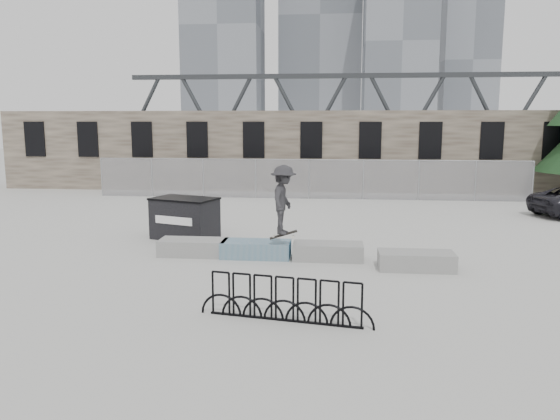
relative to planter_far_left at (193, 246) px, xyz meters
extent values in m
plane|color=#ACACA7|center=(2.82, -0.23, -0.26)|extent=(120.00, 120.00, 0.00)
cube|color=brown|center=(2.82, 16.02, 1.99)|extent=(36.00, 2.50, 4.50)
cube|color=black|center=(-13.18, 14.75, 2.64)|extent=(1.20, 0.12, 2.00)
cube|color=black|center=(-9.98, 14.75, 2.64)|extent=(1.20, 0.12, 2.00)
cube|color=black|center=(-6.78, 14.75, 2.64)|extent=(1.20, 0.12, 2.00)
cube|color=black|center=(-3.58, 14.75, 2.64)|extent=(1.20, 0.12, 2.00)
cube|color=black|center=(-0.38, 14.75, 2.64)|extent=(1.20, 0.12, 2.00)
cube|color=black|center=(2.82, 14.75, 2.64)|extent=(1.20, 0.12, 2.00)
cube|color=black|center=(6.02, 14.75, 2.64)|extent=(1.20, 0.12, 2.00)
cube|color=black|center=(9.22, 14.75, 2.64)|extent=(1.20, 0.12, 2.00)
cube|color=black|center=(12.42, 14.75, 2.64)|extent=(1.20, 0.12, 2.00)
cube|color=black|center=(15.62, 14.75, 2.64)|extent=(1.20, 0.12, 2.00)
cylinder|color=gray|center=(-8.18, 12.27, 0.74)|extent=(0.06, 0.06, 2.00)
cylinder|color=gray|center=(-5.43, 12.27, 0.74)|extent=(0.06, 0.06, 2.00)
cylinder|color=gray|center=(-2.68, 12.27, 0.74)|extent=(0.06, 0.06, 2.00)
cylinder|color=gray|center=(0.07, 12.27, 0.74)|extent=(0.06, 0.06, 2.00)
cylinder|color=gray|center=(2.82, 12.27, 0.74)|extent=(0.06, 0.06, 2.00)
cylinder|color=gray|center=(5.57, 12.27, 0.74)|extent=(0.06, 0.06, 2.00)
cylinder|color=gray|center=(8.32, 12.27, 0.74)|extent=(0.06, 0.06, 2.00)
cylinder|color=gray|center=(11.07, 12.27, 0.74)|extent=(0.06, 0.06, 2.00)
cylinder|color=gray|center=(13.82, 12.27, 0.74)|extent=(0.06, 0.06, 2.00)
cube|color=#99999E|center=(2.82, 12.27, 0.74)|extent=(22.00, 0.02, 2.00)
cylinder|color=gray|center=(2.82, 12.27, 1.74)|extent=(22.00, 0.04, 0.04)
cube|color=gray|center=(0.00, 0.00, -0.02)|extent=(2.00, 0.90, 0.47)
cube|color=#2D471E|center=(0.00, 0.00, 0.16)|extent=(1.76, 0.66, 0.10)
cube|color=#2C6385|center=(1.88, -0.06, -0.02)|extent=(2.00, 0.90, 0.47)
cube|color=#2D471E|center=(1.88, -0.06, 0.16)|extent=(1.76, 0.66, 0.10)
cube|color=gray|center=(3.98, -0.12, -0.02)|extent=(2.00, 0.90, 0.47)
cube|color=#2D471E|center=(3.98, -0.12, 0.16)|extent=(1.76, 0.66, 0.10)
cube|color=gray|center=(6.35, -0.95, -0.02)|extent=(2.00, 0.90, 0.47)
cube|color=#2D471E|center=(6.35, -0.95, 0.16)|extent=(1.76, 0.66, 0.10)
cube|color=black|center=(-0.88, 2.25, 0.41)|extent=(2.36, 1.85, 1.34)
cube|color=black|center=(-0.88, 2.25, 1.10)|extent=(2.42, 1.92, 0.06)
cube|color=white|center=(-1.09, 1.64, 0.46)|extent=(1.37, 0.50, 0.26)
cube|color=black|center=(3.19, -5.12, -0.24)|extent=(3.11, 0.62, 0.04)
torus|color=black|center=(1.86, -4.88, 0.19)|extent=(0.88, 0.21, 0.89)
torus|color=black|center=(2.31, -4.96, 0.19)|extent=(0.88, 0.21, 0.89)
torus|color=black|center=(2.75, -5.04, 0.19)|extent=(0.88, 0.21, 0.89)
torus|color=black|center=(3.19, -5.12, 0.19)|extent=(0.88, 0.21, 0.89)
torus|color=black|center=(3.63, -5.20, 0.19)|extent=(0.88, 0.21, 0.89)
torus|color=black|center=(4.08, -5.28, 0.19)|extent=(0.88, 0.21, 0.89)
torus|color=black|center=(4.52, -5.36, 0.19)|extent=(0.88, 0.21, 0.89)
cube|color=slate|center=(-17.18, 89.77, 20.74)|extent=(14.00, 12.00, 42.00)
cube|color=slate|center=(0.82, 99.77, 23.74)|extent=(16.00, 14.00, 48.00)
cube|color=slate|center=(14.82, 84.77, 16.74)|extent=(12.00, 12.00, 34.00)
cube|color=slate|center=(28.82, 94.77, 14.74)|extent=(10.00, 10.00, 30.00)
cube|color=#2D3033|center=(12.82, 54.77, 3.74)|extent=(70.00, 3.00, 1.20)
cube|color=#2D3033|center=(12.82, 54.77, 9.24)|extent=(70.00, 0.60, 0.60)
cube|color=gray|center=(-17.18, 54.77, 1.74)|extent=(2.00, 3.00, 4.00)
imported|color=#2A292C|center=(2.72, -0.40, 1.50)|extent=(0.85, 1.33, 1.94)
cube|color=black|center=(2.72, -0.40, 0.50)|extent=(0.80, 0.31, 0.25)
cylinder|color=beige|center=(2.44, -0.47, 0.45)|extent=(0.06, 0.03, 0.06)
cylinder|color=beige|center=(2.44, -0.33, 0.45)|extent=(0.06, 0.03, 0.06)
cylinder|color=beige|center=(3.00, -0.47, 0.45)|extent=(0.06, 0.03, 0.06)
cylinder|color=beige|center=(3.00, -0.33, 0.45)|extent=(0.06, 0.03, 0.06)
camera|label=1|loc=(4.15, -15.44, 3.68)|focal=35.00mm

